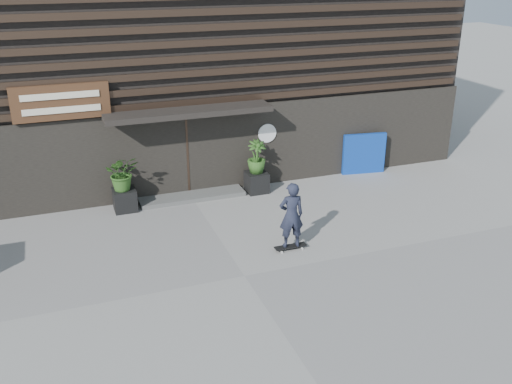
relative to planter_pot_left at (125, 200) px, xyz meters
name	(u,v)px	position (x,y,z in m)	size (l,w,h in m)	color
ground	(244,276)	(1.90, -4.40, -0.30)	(80.00, 80.00, 0.00)	gray
entrance_step	(192,196)	(1.90, 0.20, -0.24)	(3.00, 0.80, 0.12)	#4D4E4B
planter_pot_left	(125,200)	(0.00, 0.00, 0.00)	(0.60, 0.60, 0.60)	black
bamboo_left	(122,173)	(0.00, 0.00, 0.78)	(0.86, 0.75, 0.96)	#2D591E
planter_pot_right	(257,182)	(3.80, 0.00, 0.00)	(0.60, 0.60, 0.60)	black
bamboo_right	(257,157)	(3.80, 0.00, 0.78)	(0.54, 0.54, 0.96)	#2D591E
blue_tarp	(364,154)	(7.51, 0.30, 0.35)	(1.38, 0.12, 1.29)	#0B3297
building	(148,33)	(1.90, 5.56, 3.69)	(18.00, 11.00, 8.00)	black
skateboarder	(291,216)	(3.31, -3.64, 0.58)	(0.78, 0.45, 1.69)	black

